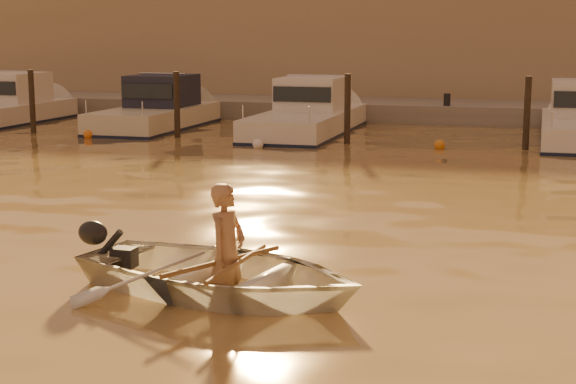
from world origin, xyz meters
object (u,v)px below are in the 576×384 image
(dinghy, at_px, (220,273))
(person, at_px, (227,252))
(moored_boat_1, at_px, (155,110))
(waterfront_building, at_px, (418,51))
(moored_boat_0, at_px, (5,106))
(moored_boat_2, at_px, (307,114))

(dinghy, xyz_separation_m, person, (0.10, -0.02, 0.27))
(moored_boat_1, xyz_separation_m, waterfront_building, (7.23, 11.00, 1.77))
(moored_boat_0, bearing_deg, person, -49.88)
(dinghy, bearing_deg, moored_boat_0, 51.96)
(person, height_order, waterfront_building, waterfront_building)
(person, height_order, moored_boat_1, moored_boat_1)
(person, bearing_deg, waterfront_building, 15.20)
(moored_boat_2, bearing_deg, dinghy, -78.68)
(dinghy, distance_m, moored_boat_0, 22.53)
(dinghy, distance_m, waterfront_building, 28.39)
(dinghy, distance_m, person, 0.29)
(waterfront_building, bearing_deg, dinghy, -86.99)
(person, bearing_deg, dinghy, 90.00)
(moored_boat_0, xyz_separation_m, moored_boat_2, (11.01, 0.00, 0.00))
(dinghy, xyz_separation_m, moored_boat_0, (-14.47, 17.27, 0.36))
(moored_boat_1, height_order, waterfront_building, waterfront_building)
(person, xyz_separation_m, waterfront_building, (-1.58, 28.29, 1.86))
(moored_boat_0, xyz_separation_m, moored_boat_1, (5.75, 0.00, 0.00))
(moored_boat_2, bearing_deg, waterfront_building, 79.85)
(moored_boat_1, xyz_separation_m, moored_boat_2, (5.26, 0.00, 0.00))
(person, xyz_separation_m, moored_boat_0, (-14.56, 17.29, 0.08))
(moored_boat_0, height_order, waterfront_building, waterfront_building)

